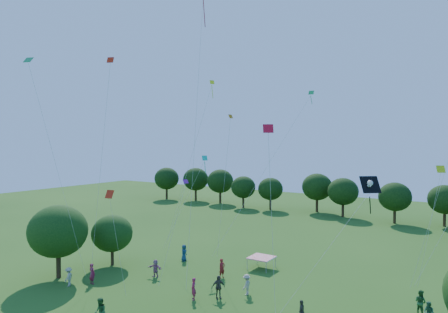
# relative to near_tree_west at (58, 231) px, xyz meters

# --- Properties ---
(near_tree_west) EXTENTS (5.10, 5.10, 6.45)m
(near_tree_west) POSITION_rel_near_tree_west_xyz_m (0.00, 0.00, 0.00)
(near_tree_west) COLOR #422B19
(near_tree_west) RESTS_ON ground
(near_tree_north) EXTENTS (3.96, 3.96, 4.90)m
(near_tree_north) POSITION_rel_near_tree_west_xyz_m (1.15, 5.10, -1.02)
(near_tree_north) COLOR #422B19
(near_tree_north) RESTS_ON ground
(treeline) EXTENTS (88.01, 8.77, 6.77)m
(treeline) POSITION_rel_near_tree_west_xyz_m (14.66, 43.02, -0.05)
(treeline) COLOR #422B19
(treeline) RESTS_ON ground
(tent_red_stripe) EXTENTS (2.20, 2.20, 1.10)m
(tent_red_stripe) POSITION_rel_near_tree_west_xyz_m (13.87, 12.07, -3.10)
(tent_red_stripe) COLOR red
(tent_red_stripe) RESTS_ON ground
(crowd_person_1) EXTENTS (0.73, 0.71, 1.66)m
(crowd_person_1) POSITION_rel_near_tree_west_xyz_m (13.02, 2.54, -3.31)
(crowd_person_1) COLOR #9F1D46
(crowd_person_1) RESTS_ON ground
(crowd_person_2) EXTENTS (0.85, 0.69, 1.51)m
(crowd_person_2) POSITION_rel_near_tree_west_xyz_m (28.54, 7.58, -3.38)
(crowd_person_2) COLOR #2B6442
(crowd_person_2) RESTS_ON ground
(crowd_person_4) EXTENTS (1.03, 1.11, 1.78)m
(crowd_person_4) POSITION_rel_near_tree_west_xyz_m (14.49, 3.74, -3.25)
(crowd_person_4) COLOR #474139
(crowd_person_4) RESTS_ON ground
(crowd_person_5) EXTENTS (1.50, 0.68, 1.55)m
(crowd_person_5) POSITION_rel_near_tree_west_xyz_m (7.05, 4.81, -3.37)
(crowd_person_5) COLOR #9F5D81
(crowd_person_5) RESTS_ON ground
(crowd_person_7) EXTENTS (0.68, 0.46, 1.75)m
(crowd_person_7) POSITION_rel_near_tree_west_xyz_m (3.75, 0.59, -3.27)
(crowd_person_7) COLOR maroon
(crowd_person_7) RESTS_ON ground
(crowd_person_8) EXTENTS (0.95, 0.78, 1.70)m
(crowd_person_8) POSITION_rel_near_tree_west_xyz_m (27.86, 9.07, -3.29)
(crowd_person_8) COLOR #285E2C
(crowd_person_8) RESTS_ON ground
(crowd_person_9) EXTENTS (0.55, 1.09, 1.62)m
(crowd_person_9) POSITION_rel_near_tree_west_xyz_m (15.94, 5.57, -3.33)
(crowd_person_9) COLOR #B3A48F
(crowd_person_9) RESTS_ON ground
(crowd_person_10) EXTENTS (0.50, 0.93, 1.51)m
(crowd_person_10) POSITION_rel_near_tree_west_xyz_m (21.40, 3.35, -3.38)
(crowd_person_10) COLOR #49433A
(crowd_person_10) RESTS_ON ground
(crowd_person_12) EXTENTS (0.61, 0.89, 1.65)m
(crowd_person_12) POSITION_rel_near_tree_west_xyz_m (6.19, 9.95, -3.32)
(crowd_person_12) COLOR navy
(crowd_person_12) RESTS_ON ground
(crowd_person_13) EXTENTS (0.59, 0.73, 1.70)m
(crowd_person_13) POSITION_rel_near_tree_west_xyz_m (12.17, 7.80, -3.29)
(crowd_person_13) COLOR maroon
(crowd_person_13) RESTS_ON ground
(crowd_person_14) EXTENTS (1.02, 0.89, 1.82)m
(crowd_person_14) POSITION_rel_near_tree_west_xyz_m (10.54, -4.22, -3.23)
(crowd_person_14) COLOR #275B29
(crowd_person_14) RESTS_ON ground
(crowd_person_15) EXTENTS (0.86, 1.12, 1.57)m
(crowd_person_15) POSITION_rel_near_tree_west_xyz_m (2.54, -0.81, -3.36)
(crowd_person_15) COLOR #B5AF91
(crowd_person_15) RESTS_ON ground
(pirate_kite) EXTENTS (4.77, 6.69, 8.40)m
(pirate_kite) POSITION_rel_near_tree_west_xyz_m (24.98, 6.11, 4.93)
(pirate_kite) COLOR black
(red_high_kite) EXTENTS (3.01, 6.35, 24.59)m
(red_high_kite) POSITION_rel_near_tree_west_xyz_m (11.21, 6.07, 17.12)
(red_high_kite) COLOR red
(small_kite_0) EXTENTS (1.10, 2.25, 7.65)m
(small_kite_0) POSITION_rel_near_tree_west_xyz_m (11.42, -3.93, 3.50)
(small_kite_0) COLOR red
(small_kite_1) EXTENTS (1.32, 0.78, 13.23)m
(small_kite_1) POSITION_rel_near_tree_west_xyz_m (11.56, 9.54, 6.49)
(small_kite_1) COLOR orange
(small_kite_2) EXTENTS (3.00, 4.59, 17.22)m
(small_kite_2) POSITION_rel_near_tree_west_xyz_m (6.65, 12.33, 9.91)
(small_kite_2) COLOR #FCFF16
(small_kite_3) EXTENTS (6.81, 8.40, 15.89)m
(small_kite_3) POSITION_rel_near_tree_west_xyz_m (15.19, 15.18, 8.91)
(small_kite_3) COLOR green
(small_kite_5) EXTENTS (1.42, 2.00, 7.86)m
(small_kite_5) POSITION_rel_near_tree_west_xyz_m (12.19, 1.92, 3.07)
(small_kite_5) COLOR #83178F
(small_kite_7) EXTENTS (2.58, 4.35, 9.29)m
(small_kite_7) POSITION_rel_near_tree_west_xyz_m (6.38, 12.28, 4.73)
(small_kite_7) COLOR #0DCDA7
(small_kite_8) EXTENTS (1.51, 1.54, 11.73)m
(small_kite_8) POSITION_rel_near_tree_west_xyz_m (21.01, -0.73, 6.66)
(small_kite_8) COLOR red
(small_kite_9) EXTENTS (2.49, 0.52, 17.11)m
(small_kite_9) POSITION_rel_near_tree_west_xyz_m (7.03, -0.65, 9.66)
(small_kite_9) COLOR red
(small_kite_10) EXTENTS (1.63, 1.15, 8.98)m
(small_kite_10) POSITION_rel_near_tree_west_xyz_m (28.59, 11.42, 4.60)
(small_kite_10) COLOR #C1D713
(small_kite_11) EXTENTS (2.28, 3.69, 16.99)m
(small_kite_11) POSITION_rel_near_tree_west_xyz_m (3.37, -3.55, 10.30)
(small_kite_11) COLOR #1A9248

